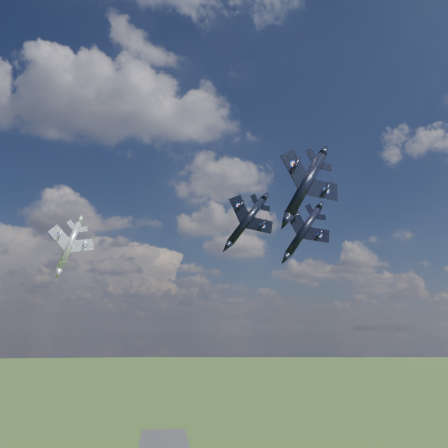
{
  "coord_description": "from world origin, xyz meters",
  "views": [
    {
      "loc": [
        -3.97,
        -62.86,
        64.57
      ],
      "look_at": [
        6.49,
        11.25,
        82.51
      ],
      "focal_mm": 35.0,
      "sensor_mm": 36.0,
      "label": 1
    }
  ],
  "objects": [
    {
      "name": "jet_high_navy",
      "position": [
        24.1,
        20.68,
        83.77
      ],
      "size": [
        11.44,
        16.16,
        9.36
      ],
      "primitive_type": null,
      "rotation": [
        0.0,
        0.61,
        0.0
      ],
      "color": "black"
    },
    {
      "name": "jet_right_navy",
      "position": [
        15.02,
        -8.23,
        83.69
      ],
      "size": [
        14.03,
        17.11,
        8.24
      ],
      "primitive_type": null,
      "rotation": [
        0.0,
        0.55,
        0.24
      ],
      "color": "black"
    },
    {
      "name": "jet_left_silver",
      "position": [
        -22.68,
        26.71,
        80.73
      ],
      "size": [
        14.95,
        16.84,
        5.65
      ],
      "primitive_type": null,
      "rotation": [
        0.0,
        0.29,
        0.4
      ],
      "color": "#9A9DA4"
    },
    {
      "name": "jet_lead_navy",
      "position": [
        9.5,
        5.84,
        81.85
      ],
      "size": [
        10.68,
        14.14,
        7.83
      ],
      "primitive_type": null,
      "rotation": [
        0.0,
        0.65,
        0.12
      ],
      "color": "black"
    }
  ]
}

